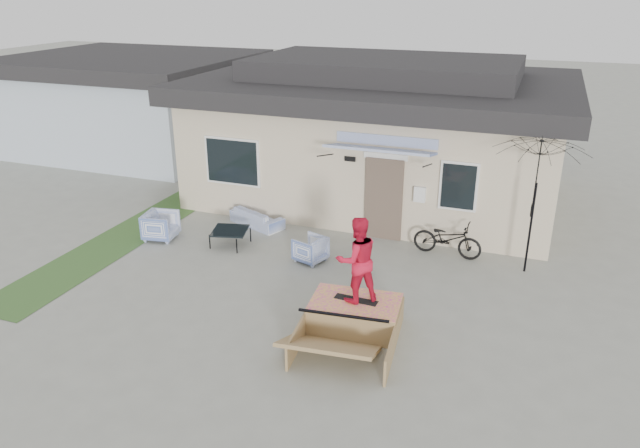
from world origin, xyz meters
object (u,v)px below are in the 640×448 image
(skater, at_px, (357,258))
(loveseat, at_px, (257,214))
(patio_umbrella, at_px, (535,198))
(skateboard, at_px, (356,299))
(coffee_table, at_px, (230,237))
(skate_ramp, at_px, (355,315))
(armchair_right, at_px, (310,248))
(bicycle, at_px, (448,235))
(armchair_left, at_px, (161,224))

(skater, bearing_deg, loveseat, -83.28)
(patio_umbrella, bearing_deg, skateboard, -129.05)
(patio_umbrella, xyz_separation_m, skater, (-2.89, -3.57, -0.32))
(skater, bearing_deg, coffee_table, -70.70)
(loveseat, height_order, coffee_table, loveseat)
(patio_umbrella, relative_size, skater, 1.48)
(skate_ramp, bearing_deg, loveseat, 129.29)
(skate_ramp, bearing_deg, skateboard, 90.00)
(armchair_right, height_order, skater, skater)
(loveseat, height_order, skater, skater)
(bicycle, bearing_deg, coffee_table, 109.33)
(armchair_right, height_order, patio_umbrella, patio_umbrella)
(armchair_left, xyz_separation_m, armchair_right, (4.02, 0.10, -0.06))
(patio_umbrella, bearing_deg, loveseat, 176.82)
(armchair_right, distance_m, skateboard, 3.01)
(armchair_left, height_order, skater, skater)
(coffee_table, distance_m, patio_umbrella, 7.17)
(coffee_table, relative_size, skateboard, 1.00)
(bicycle, distance_m, skate_ramp, 4.02)
(bicycle, height_order, skateboard, bicycle)
(armchair_left, relative_size, skate_ramp, 0.35)
(armchair_left, relative_size, skateboard, 0.95)
(armchair_right, relative_size, coffee_table, 0.80)
(skater, bearing_deg, patio_umbrella, -167.64)
(patio_umbrella, relative_size, skateboard, 2.96)
(bicycle, bearing_deg, skate_ramp, 169.67)
(loveseat, xyz_separation_m, skate_ramp, (4.00, -4.00, -0.03))
(patio_umbrella, height_order, skater, skater)
(loveseat, distance_m, armchair_left, 2.51)
(bicycle, xyz_separation_m, skate_ramp, (-1.08, -3.86, -0.25))
(loveseat, relative_size, armchair_right, 2.36)
(armchair_right, distance_m, patio_umbrella, 5.09)
(patio_umbrella, relative_size, skate_ramp, 1.10)
(armchair_right, relative_size, bicycle, 0.41)
(loveseat, xyz_separation_m, coffee_table, (-0.04, -1.42, -0.10))
(loveseat, bearing_deg, armchair_right, 166.34)
(skate_ramp, distance_m, skater, 1.15)
(armchair_right, bearing_deg, armchair_left, -70.51)
(skater, bearing_deg, armchair_left, -59.80)
(patio_umbrella, xyz_separation_m, skate_ramp, (-2.89, -3.62, -1.47))
(loveseat, xyz_separation_m, skater, (3.99, -3.95, 1.12))
(armchair_left, relative_size, patio_umbrella, 0.32)
(loveseat, relative_size, coffee_table, 1.90)
(armchair_left, height_order, skateboard, armchair_left)
(loveseat, xyz_separation_m, skateboard, (3.99, -3.95, 0.27))
(bicycle, bearing_deg, skater, 169.38)
(skater, bearing_deg, skate_ramp, 57.07)
(skate_ramp, relative_size, skater, 1.34)
(skateboard, bearing_deg, skater, -170.10)
(armchair_right, bearing_deg, patio_umbrella, 122.27)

